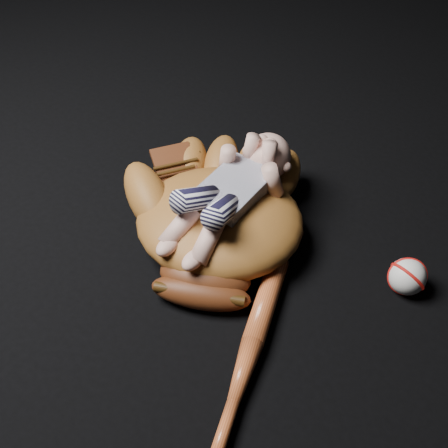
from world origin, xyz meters
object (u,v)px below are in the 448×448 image
object	(u,v)px
newborn_baby	(225,193)
baseball_bat	(249,354)
baseball	(407,276)
baseball_glove	(220,215)

from	to	relation	value
newborn_baby	baseball_bat	size ratio (longest dim) A/B	0.85
baseball_bat	baseball	size ratio (longest dim) A/B	6.10
newborn_baby	baseball	bearing A→B (deg)	14.21
newborn_baby	baseball	size ratio (longest dim) A/B	5.18
baseball_bat	baseball	distance (m)	0.36
baseball_glove	baseball	size ratio (longest dim) A/B	6.71
baseball_bat	baseball	xyz separation A→B (m)	(0.16, 0.32, 0.02)
newborn_baby	baseball	distance (m)	0.39
newborn_baby	baseball	xyz separation A→B (m)	(0.37, 0.10, -0.10)
baseball_glove	baseball_bat	bearing A→B (deg)	-67.88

